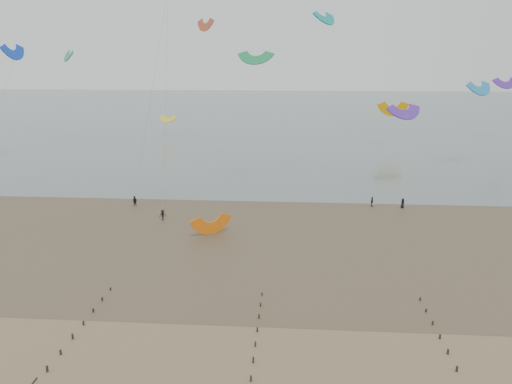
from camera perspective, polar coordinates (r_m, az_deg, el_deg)
ground at (r=49.14m, az=-5.09°, el=-17.92°), size 500.00×500.00×0.00m
sea_and_shore at (r=80.34m, az=-4.12°, el=-4.20°), size 500.00×665.00×0.03m
kitesurfers at (r=92.79m, az=11.95°, el=-1.22°), size 161.26×19.26×1.89m
grounded_kite at (r=78.19m, az=-5.09°, el=-4.79°), size 7.39×7.04×3.21m
kites_airborne at (r=130.56m, az=-3.63°, el=12.44°), size 227.09×108.37×37.39m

